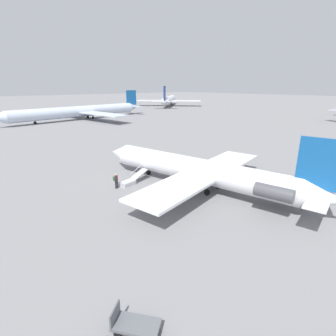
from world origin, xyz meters
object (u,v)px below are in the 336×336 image
airplane_main (203,171)px  airplane_far_right (169,100)px  luggage_cart (134,324)px  boarding_stairs (130,181)px  airplane_taxiing_distant (81,111)px  passenger (116,180)px

airplane_main → airplane_far_right: size_ratio=0.74×
luggage_cart → boarding_stairs: bearing=-69.4°
airplane_taxiing_distant → passenger: airplane_taxiing_distant is taller
airplane_main → passenger: airplane_main is taller
airplane_far_right → luggage_cart: (-102.97, 94.44, -2.73)m
airplane_far_right → boarding_stairs: airplane_far_right is taller
airplane_far_right → airplane_main: bearing=-171.7°
boarding_stairs → airplane_taxiing_distant: bearing=59.7°
airplane_taxiing_distant → passenger: 65.95m
luggage_cart → passenger: bearing=-64.7°
luggage_cart → airplane_main: bearing=-94.9°
passenger → luggage_cart: 18.45m
airplane_main → luggage_cart: (-9.62, 15.85, -1.66)m
boarding_stairs → luggage_cart: bearing=-134.2°
luggage_cart → airplane_far_right: bearing=-78.7°
airplane_far_right → boarding_stairs: size_ratio=9.24×
airplane_main → airplane_taxiing_distant: (68.20, -16.38, 0.60)m
airplane_taxiing_distant → airplane_far_right: airplane_far_right is taller
airplane_main → airplane_taxiing_distant: size_ratio=0.54×
airplane_main → passenger: 9.72m
airplane_far_right → luggage_cart: 139.74m
airplane_far_right → passenger: bearing=-176.3°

